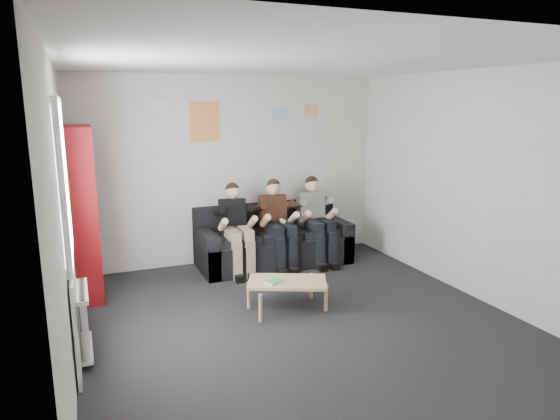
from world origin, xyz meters
The scene contains 14 objects.
room_shell centered at (0.00, 0.00, 1.35)m, with size 5.00×5.00×5.00m.
sofa centered at (0.46, 2.09, 0.30)m, with size 2.18×0.89×0.84m.
bookshelf centered at (-2.07, 1.81, 1.03)m, with size 0.31×0.92×2.05m.
coffee_table centered at (-0.01, 0.45, 0.31)m, with size 0.87×0.48×0.35m.
game_cases centered at (-0.17, 0.42, 0.36)m, with size 0.19×0.16×0.03m.
person_left centered at (-0.15, 1.89, 0.63)m, with size 0.36×0.78×1.24m.
person_middle centered at (0.46, 1.89, 0.63)m, with size 0.37×0.80×1.26m.
person_right centered at (1.07, 1.89, 0.64)m, with size 0.37×0.80×1.26m.
radiator centered at (-2.15, 0.20, 0.35)m, with size 0.10×0.64×0.60m.
window centered at (-2.22, 0.20, 1.03)m, with size 0.05×1.30×2.36m.
poster_large centered at (-0.40, 2.49, 2.05)m, with size 0.42×0.01×0.55m, color #DEBA4E.
poster_blue centered at (0.75, 2.49, 2.15)m, with size 0.25×0.01×0.20m, color #4376E4.
poster_pink centered at (1.25, 2.49, 2.20)m, with size 0.22×0.01×0.18m, color #D44277.
poster_sign centered at (-1.00, 2.49, 2.25)m, with size 0.20×0.01×0.14m, color white.
Camera 1 is at (-2.10, -4.45, 2.31)m, focal length 32.00 mm.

